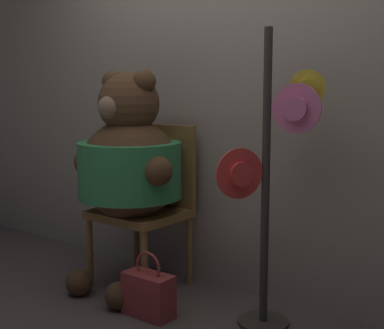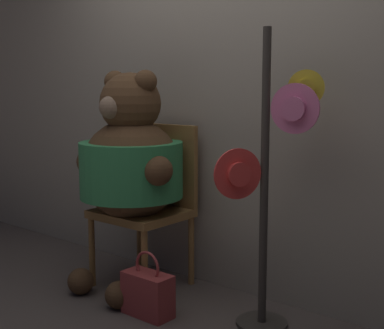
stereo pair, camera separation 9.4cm
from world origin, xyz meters
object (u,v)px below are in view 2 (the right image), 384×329
object	(u,v)px
hat_display_rack	(268,183)
handbag_on_ground	(148,293)
teddy_bear	(130,163)
chair	(151,198)

from	to	relation	value
hat_display_rack	handbag_on_ground	bearing A→B (deg)	-153.65
teddy_bear	hat_display_rack	distance (m)	0.96
hat_display_rack	handbag_on_ground	xyz separation A→B (m)	(-0.59, -0.29, -0.66)
teddy_bear	handbag_on_ground	bearing A→B (deg)	-32.75
chair	handbag_on_ground	size ratio (longest dim) A/B	2.77
chair	handbag_on_ground	distance (m)	0.70
chair	handbag_on_ground	bearing A→B (deg)	-48.46
teddy_bear	handbag_on_ground	world-z (taller)	teddy_bear
chair	teddy_bear	size ratio (longest dim) A/B	0.75
teddy_bear	hat_display_rack	world-z (taller)	hat_display_rack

